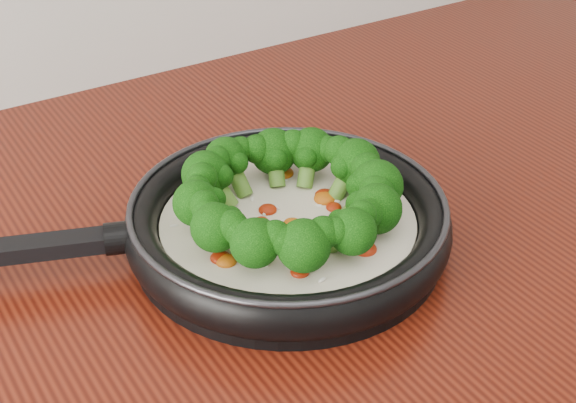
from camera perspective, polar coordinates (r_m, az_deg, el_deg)
skillet at (r=0.77m, az=-0.11°, el=-1.06°), size 0.49×0.38×0.08m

